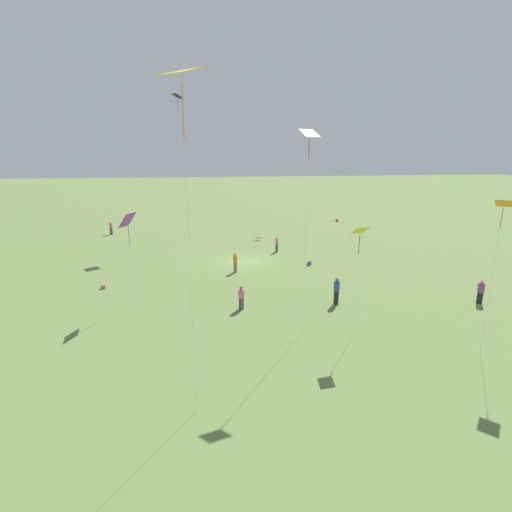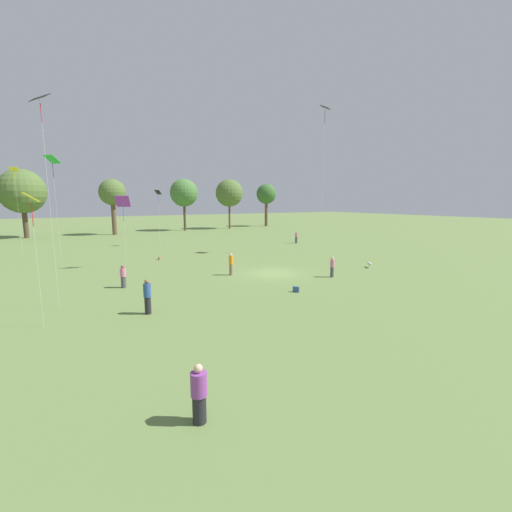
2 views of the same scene
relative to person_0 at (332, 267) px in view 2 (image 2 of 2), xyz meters
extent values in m
plane|color=olive|center=(-3.16, 3.65, -0.84)|extent=(240.00, 240.00, 0.00)
cylinder|color=brown|center=(-22.46, 47.83, 1.62)|extent=(0.76, 0.76, 4.92)
sphere|color=#516B33|center=(-22.46, 47.83, 6.75)|extent=(7.11, 7.11, 7.11)
cylinder|color=brown|center=(-9.10, 46.11, 2.07)|extent=(0.79, 0.79, 5.82)
sphere|color=#516B33|center=(-9.10, 46.11, 6.72)|extent=(4.62, 4.62, 4.62)
cylinder|color=brown|center=(4.82, 48.13, 1.95)|extent=(0.49, 0.49, 5.57)
sphere|color=#477538|center=(4.82, 48.13, 6.83)|extent=(5.58, 5.58, 5.58)
cylinder|color=brown|center=(14.89, 47.72, 1.92)|extent=(0.43, 0.43, 5.51)
sphere|color=#516B33|center=(14.89, 47.72, 6.89)|extent=(5.90, 5.90, 5.90)
cylinder|color=brown|center=(25.72, 49.67, 2.12)|extent=(0.72, 0.72, 5.91)
sphere|color=#38662D|center=(25.72, 49.67, 6.84)|extent=(4.71, 4.71, 4.71)
cylinder|color=#4C4C51|center=(0.00, 0.00, -0.43)|extent=(0.38, 0.38, 0.81)
cylinder|color=pink|center=(0.00, 0.00, 0.28)|extent=(0.44, 0.44, 0.60)
sphere|color=beige|center=(0.00, 0.00, 0.70)|extent=(0.24, 0.24, 0.24)
cylinder|color=#847056|center=(-6.59, 4.85, -0.38)|extent=(0.31, 0.31, 0.91)
cylinder|color=orange|center=(-6.59, 4.85, 0.40)|extent=(0.37, 0.37, 0.65)
sphere|color=beige|center=(-6.59, 4.85, 0.85)|extent=(0.24, 0.24, 0.24)
cylinder|color=#4C4C51|center=(11.27, 19.20, -0.40)|extent=(0.43, 0.43, 0.87)
cylinder|color=pink|center=(11.27, 19.20, 0.32)|extent=(0.51, 0.51, 0.58)
sphere|color=beige|center=(11.27, 19.20, 0.73)|extent=(0.24, 0.24, 0.24)
cylinder|color=#232328|center=(-14.89, -1.56, -0.37)|extent=(0.47, 0.47, 0.94)
cylinder|color=#2D5193|center=(-14.89, -1.56, 0.47)|extent=(0.56, 0.56, 0.73)
sphere|color=brown|center=(-14.89, -1.56, 0.96)|extent=(0.24, 0.24, 0.24)
cylinder|color=#4C4C51|center=(-14.96, 5.08, -0.44)|extent=(0.40, 0.40, 0.80)
cylinder|color=pink|center=(-14.96, 5.08, 0.26)|extent=(0.47, 0.47, 0.59)
sphere|color=brown|center=(-14.96, 5.08, 0.67)|extent=(0.24, 0.24, 0.24)
cylinder|color=#232328|center=(-15.97, -11.64, -0.44)|extent=(0.41, 0.41, 0.80)
cylinder|color=purple|center=(-15.97, -11.64, 0.30)|extent=(0.48, 0.48, 0.67)
sphere|color=beige|center=(-15.97, -11.64, 0.76)|extent=(0.24, 0.24, 0.24)
cube|color=yellow|center=(-21.98, 27.38, 8.69)|extent=(1.00, 0.95, 0.40)
cylinder|color=yellow|center=(-21.98, 27.38, 7.90)|extent=(0.04, 0.04, 1.07)
cylinder|color=silver|center=(-21.98, 27.38, 3.93)|extent=(0.01, 0.01, 9.53)
cube|color=black|center=(-6.45, 26.22, 6.35)|extent=(0.92, 0.98, 0.56)
cylinder|color=purple|center=(-6.45, 26.22, 5.48)|extent=(0.04, 0.04, 1.25)
cylinder|color=silver|center=(-6.45, 26.22, 2.75)|extent=(0.01, 0.01, 7.18)
cube|color=purple|center=(-13.40, 12.37, 5.18)|extent=(1.38, 1.13, 0.98)
cylinder|color=blue|center=(-13.40, 12.37, 4.09)|extent=(0.04, 0.04, 1.46)
cylinder|color=silver|center=(-13.40, 12.37, 2.17)|extent=(0.01, 0.01, 6.01)
cube|color=green|center=(-18.35, 20.40, 9.28)|extent=(1.61, 1.63, 0.73)
cylinder|color=black|center=(-18.35, 20.40, 8.21)|extent=(0.04, 0.04, 1.39)
cylinder|color=silver|center=(-18.35, 20.40, 4.22)|extent=(0.01, 0.01, 10.11)
cube|color=black|center=(7.69, 9.96, 15.28)|extent=(1.42, 1.39, 0.45)
cylinder|color=black|center=(7.69, 9.96, 14.29)|extent=(0.04, 0.04, 1.33)
cylinder|color=silver|center=(7.69, 9.96, 7.22)|extent=(0.01, 0.01, 16.11)
cube|color=yellow|center=(-19.73, -1.01, 5.38)|extent=(0.75, 0.84, 0.43)
cylinder|color=red|center=(-19.73, -1.01, 4.60)|extent=(0.04, 0.04, 1.12)
cylinder|color=silver|center=(-19.73, -1.01, 2.27)|extent=(0.01, 0.01, 6.22)
cube|color=black|center=(-18.99, 1.80, 10.44)|extent=(1.04, 1.10, 0.44)
cylinder|color=red|center=(-18.99, 1.80, 9.68)|extent=(0.04, 0.04, 0.99)
cylinder|color=silver|center=(-18.99, 1.80, 4.80)|extent=(0.01, 0.01, 11.28)
cylinder|color=silver|center=(5.81, 1.21, -0.49)|extent=(0.58, 0.66, 0.25)
sphere|color=silver|center=(5.57, 0.90, -0.45)|extent=(0.22, 0.22, 0.22)
cylinder|color=silver|center=(5.81, 1.21, -0.72)|extent=(0.11, 0.11, 0.22)
cube|color=#A58459|center=(-9.56, 15.36, -0.68)|extent=(0.24, 0.37, 0.31)
cube|color=#33518C|center=(-5.28, -2.14, -0.65)|extent=(0.39, 0.44, 0.38)
camera|label=1|loc=(-40.05, 7.25, 9.67)|focal=28.00mm
camera|label=2|loc=(-19.08, -19.82, 5.22)|focal=24.00mm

